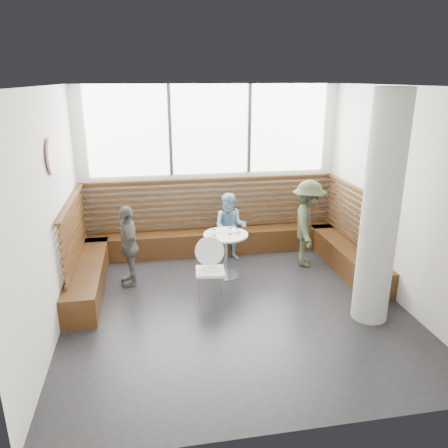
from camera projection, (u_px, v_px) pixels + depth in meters
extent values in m
cube|color=silver|center=(237.00, 206.00, 6.10)|extent=(5.00, 5.00, 3.20)
cube|color=black|center=(236.00, 307.00, 6.61)|extent=(5.00, 5.00, 0.01)
cube|color=white|center=(238.00, 86.00, 5.59)|extent=(5.00, 5.00, 0.01)
cube|color=white|center=(210.00, 130.00, 8.17)|extent=(4.50, 0.02, 1.65)
cube|color=#3F3F42|center=(170.00, 131.00, 8.02)|extent=(0.06, 0.04, 1.65)
cube|color=#3F3F42|center=(249.00, 129.00, 8.27)|extent=(0.06, 0.04, 1.65)
cube|color=#38210E|center=(213.00, 241.00, 8.64)|extent=(5.00, 0.50, 0.45)
cube|color=#38210E|center=(90.00, 270.00, 7.33)|extent=(0.50, 2.50, 0.45)
cube|color=#38210E|center=(341.00, 253.00, 8.08)|extent=(0.50, 2.50, 0.45)
cube|color=#3D230F|center=(211.00, 204.00, 8.56)|extent=(4.88, 0.08, 0.98)
cube|color=#3D230F|center=(75.00, 230.00, 7.07)|extent=(0.08, 2.38, 0.98)
cube|color=#3D230F|center=(353.00, 215.00, 7.88)|extent=(0.08, 2.38, 0.98)
cylinder|color=gray|center=(381.00, 211.00, 5.85)|extent=(0.50, 0.50, 3.20)
cylinder|color=white|center=(51.00, 156.00, 5.84)|extent=(0.03, 0.50, 0.50)
cylinder|color=silver|center=(226.00, 275.00, 7.65)|extent=(0.48, 0.48, 0.03)
cylinder|color=silver|center=(226.00, 255.00, 7.53)|extent=(0.07, 0.07, 0.75)
cylinder|color=#B7B7BA|center=(226.00, 235.00, 7.41)|extent=(0.76, 0.76, 0.03)
cube|color=white|center=(210.00, 271.00, 6.71)|extent=(0.44, 0.42, 0.04)
cylinder|color=white|center=(208.00, 251.00, 6.81)|extent=(0.46, 0.11, 0.46)
cylinder|color=silver|center=(200.00, 291.00, 6.62)|extent=(0.02, 0.02, 0.45)
cylinder|color=silver|center=(223.00, 289.00, 6.68)|extent=(0.02, 0.02, 0.45)
cylinder|color=silver|center=(198.00, 282.00, 6.91)|extent=(0.02, 0.02, 0.45)
cylinder|color=silver|center=(220.00, 281.00, 6.97)|extent=(0.02, 0.02, 0.45)
imported|color=#3B412B|center=(308.00, 224.00, 7.88)|extent=(0.91, 1.17, 1.59)
imported|color=#7BAAD5|center=(230.00, 227.00, 8.17)|extent=(0.75, 0.67, 1.29)
imported|color=#5E5B55|center=(128.00, 246.00, 7.17)|extent=(0.46, 0.84, 1.36)
cylinder|color=white|center=(218.00, 231.00, 7.51)|extent=(0.19, 0.19, 0.01)
cylinder|color=white|center=(232.00, 231.00, 7.53)|extent=(0.21, 0.21, 0.01)
cylinder|color=white|center=(214.00, 232.00, 7.33)|extent=(0.06, 0.06, 0.10)
cylinder|color=white|center=(230.00, 231.00, 7.38)|extent=(0.07, 0.07, 0.11)
cylinder|color=white|center=(238.00, 231.00, 7.41)|extent=(0.06, 0.06, 0.10)
cube|color=#A5C64C|center=(230.00, 236.00, 7.29)|extent=(0.23, 0.20, 0.00)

